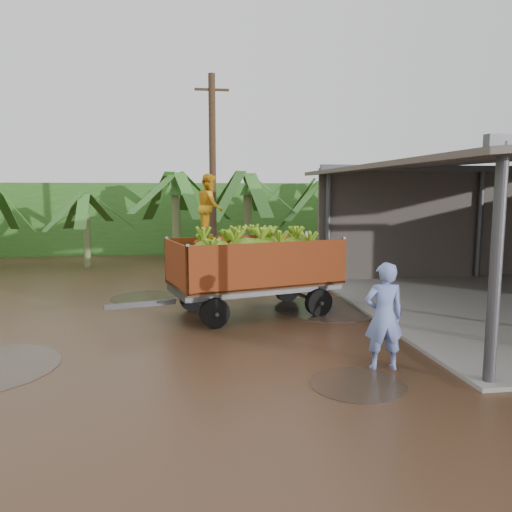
{
  "coord_description": "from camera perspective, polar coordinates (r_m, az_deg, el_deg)",
  "views": [
    {
      "loc": [
        0.27,
        -11.02,
        3.24
      ],
      "look_at": [
        2.25,
        2.24,
        1.47
      ],
      "focal_mm": 35.0,
      "sensor_mm": 36.0,
      "label": 1
    }
  ],
  "objects": [
    {
      "name": "ground",
      "position": [
        11.49,
        -9.61,
        -8.95
      ],
      "size": [
        100.0,
        100.0,
        0.0
      ],
      "primitive_type": "plane",
      "color": "black",
      "rests_on": "ground"
    },
    {
      "name": "hedge_north",
      "position": [
        27.16,
        -13.32,
        4.3
      ],
      "size": [
        22.0,
        3.0,
        3.6
      ],
      "primitive_type": "cube",
      "color": "#2D661E",
      "rests_on": "ground"
    },
    {
      "name": "banana_trailer",
      "position": [
        13.04,
        -0.33,
        -0.94
      ],
      "size": [
        6.05,
        3.13,
        3.65
      ],
      "rotation": [
        0.0,
        0.0,
        0.26
      ],
      "color": "#9D3B16",
      "rests_on": "ground"
    },
    {
      "name": "man_blue",
      "position": [
        9.35,
        14.4,
        -6.67
      ],
      "size": [
        0.75,
        0.53,
        1.97
      ],
      "primitive_type": "imported",
      "rotation": [
        0.0,
        0.0,
        3.06
      ],
      "color": "#6E82C9",
      "rests_on": "ground"
    },
    {
      "name": "utility_pole",
      "position": [
        17.98,
        -4.97,
        8.91
      ],
      "size": [
        1.2,
        0.24,
        7.25
      ],
      "color": "#47301E",
      "rests_on": "ground"
    },
    {
      "name": "banana_plants",
      "position": [
        17.84,
        -21.59,
        2.71
      ],
      "size": [
        24.29,
        21.04,
        4.25
      ],
      "color": "#2D661E",
      "rests_on": "ground"
    }
  ]
}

